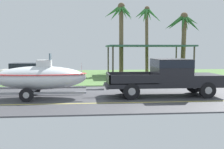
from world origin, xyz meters
name	(u,v)px	position (x,y,z in m)	size (l,w,h in m)	color
ground	(126,79)	(0.00, 8.38, -0.01)	(36.00, 22.00, 0.11)	#424247
pickup_truck_towing	(170,75)	(1.03, -0.11, 1.06)	(6.01, 2.06, 1.92)	black
boat_on_trailer	(39,77)	(-5.61, -0.11, 1.02)	(5.77, 2.31, 2.22)	gray
parked_sedan_near	(31,72)	(-7.47, 7.71, 0.67)	(4.58, 1.89, 1.38)	beige
carport_awning	(148,47)	(2.40, 11.23, 2.67)	(7.42, 5.24, 2.79)	#4C4238
palm_tree_near_left	(183,28)	(5.87, 11.82, 4.39)	(3.44, 2.98, 5.89)	brown
palm_tree_near_right	(147,22)	(2.92, 14.12, 5.16)	(2.85, 2.61, 6.76)	brown
palm_tree_mid	(121,22)	(0.16, 13.59, 5.13)	(3.11, 2.71, 6.97)	brown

